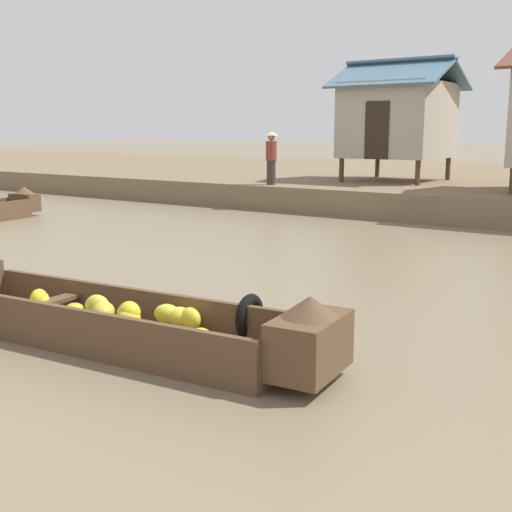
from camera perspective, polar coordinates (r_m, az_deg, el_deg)
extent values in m
plane|color=#7A6B51|center=(12.44, 0.30, -0.21)|extent=(300.00, 300.00, 0.00)
cube|color=#756047|center=(27.36, 20.12, 5.99)|extent=(160.00, 20.00, 0.77)
cube|color=brown|center=(7.68, -12.86, -7.04)|extent=(4.60, 1.51, 0.12)
cube|color=brown|center=(7.97, -10.51, -4.30)|extent=(4.50, 0.51, 0.41)
cube|color=brown|center=(7.26, -15.62, -6.04)|extent=(4.50, 0.51, 0.41)
cube|color=brown|center=(6.23, 4.74, -7.78)|extent=(0.63, 0.97, 0.55)
cone|color=brown|center=(6.12, 4.80, -4.44)|extent=(0.61, 0.61, 0.20)
cube|color=brown|center=(8.26, -17.93, -3.97)|extent=(0.29, 1.00, 0.05)
torus|color=black|center=(7.22, -0.56, -5.38)|extent=(0.17, 0.53, 0.52)
ellipsoid|color=yellow|center=(7.37, -7.85, -5.07)|extent=(0.35, 0.29, 0.23)
ellipsoid|color=yellow|center=(7.30, -11.24, -4.96)|extent=(0.30, 0.36, 0.25)
ellipsoid|color=gold|center=(7.44, -13.31, -4.79)|extent=(0.42, 0.42, 0.23)
ellipsoid|color=yellow|center=(8.37, -18.57, -3.64)|extent=(0.31, 0.33, 0.26)
ellipsoid|color=yellow|center=(6.72, -7.47, -7.05)|extent=(0.31, 0.32, 0.23)
ellipsoid|color=yellow|center=(7.64, -15.87, -4.88)|extent=(0.31, 0.35, 0.20)
ellipsoid|color=yellow|center=(7.33, -6.76, -5.33)|extent=(0.35, 0.34, 0.23)
ellipsoid|color=yellow|center=(7.22, -11.14, -5.42)|extent=(0.36, 0.36, 0.25)
ellipsoid|color=yellow|center=(7.25, -11.09, -4.90)|extent=(0.35, 0.32, 0.25)
ellipsoid|color=gold|center=(7.59, -15.68, -4.83)|extent=(0.36, 0.36, 0.23)
ellipsoid|color=yellow|center=(7.53, -13.78, -4.35)|extent=(0.34, 0.25, 0.28)
ellipsoid|color=yellow|center=(8.42, -18.36, -3.68)|extent=(0.37, 0.31, 0.22)
ellipsoid|color=yellow|center=(7.23, -5.80, -5.52)|extent=(0.28, 0.20, 0.26)
ellipsoid|color=yellow|center=(8.33, -19.92, -4.30)|extent=(0.28, 0.21, 0.18)
ellipsoid|color=yellow|center=(6.66, -4.98, -7.25)|extent=(0.33, 0.36, 0.21)
cube|color=brown|center=(20.03, -19.69, 4.47)|extent=(0.89, 0.56, 0.52)
cone|color=brown|center=(20.00, -19.75, 5.48)|extent=(0.63, 0.63, 0.20)
cylinder|color=#4C3826|center=(21.83, 7.54, 7.52)|extent=(0.16, 0.16, 0.78)
cylinder|color=#4C3826|center=(20.76, 14.05, 7.12)|extent=(0.16, 0.16, 0.78)
cylinder|color=#4C3826|center=(24.40, 10.64, 7.77)|extent=(0.16, 0.16, 0.78)
cylinder|color=#4C3826|center=(23.45, 16.55, 7.39)|extent=(0.16, 0.16, 0.78)
cube|color=#B2A893|center=(22.54, 12.37, 11.56)|extent=(3.03, 3.25, 2.44)
cube|color=#2D2319|center=(21.03, 10.59, 10.82)|extent=(0.80, 0.04, 1.80)
cube|color=slate|center=(21.87, 11.69, 15.55)|extent=(3.73, 2.11, 1.00)
cube|color=slate|center=(23.36, 13.32, 15.17)|extent=(3.73, 2.11, 1.00)
cylinder|color=#332D28|center=(20.43, 1.34, 7.35)|extent=(0.28, 0.28, 0.75)
cylinder|color=brown|center=(20.40, 1.35, 9.24)|extent=(0.34, 0.34, 0.60)
sphere|color=#9E7556|center=(20.39, 1.36, 10.42)|extent=(0.22, 0.22, 0.22)
cone|color=tan|center=(20.39, 1.36, 10.76)|extent=(0.44, 0.44, 0.14)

